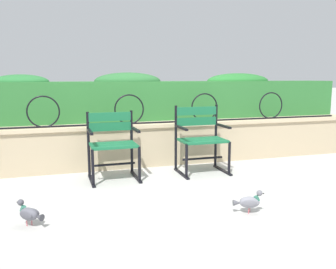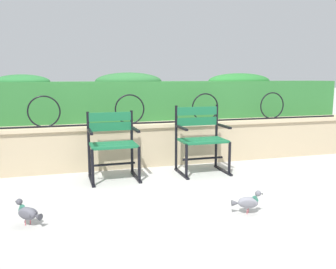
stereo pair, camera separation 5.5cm
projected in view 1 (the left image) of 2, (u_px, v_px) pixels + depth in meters
The scene contains 8 objects.
ground_plane at pixel (169, 177), 4.62m from camera, with size 60.00×60.00×0.00m, color #B7B5AF.
stone_wall at pixel (153, 143), 5.27m from camera, with size 6.68×0.41×0.61m.
iron_arch_fence at pixel (134, 112), 5.03m from camera, with size 6.15×0.02×0.42m.
hedge_row at pixel (146, 98), 5.62m from camera, with size 6.54×0.61×0.72m.
park_chair_left at pixel (112, 143), 4.50m from camera, with size 0.60×0.53×0.84m.
park_chair_right at pixel (201, 137), 4.83m from camera, with size 0.64×0.52×0.89m.
pigeon_near_chairs at pixel (249, 202), 3.39m from camera, with size 0.29×0.15×0.22m.
pigeon_far_side at pixel (29, 213), 3.10m from camera, with size 0.24×0.23×0.22m.
Camera 1 is at (-1.35, -4.27, 1.27)m, focal length 38.64 mm.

